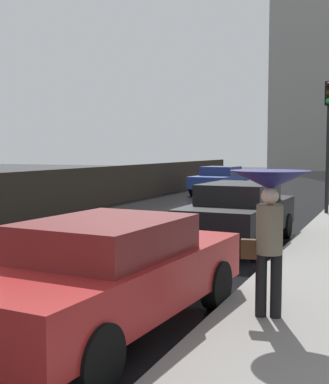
{
  "coord_description": "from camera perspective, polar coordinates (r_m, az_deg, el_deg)",
  "views": [
    {
      "loc": [
        6.0,
        -3.9,
        2.19
      ],
      "look_at": [
        1.82,
        5.89,
        1.33
      ],
      "focal_mm": 49.21,
      "sensor_mm": 36.0,
      "label": 1
    }
  ],
  "objects": [
    {
      "name": "car_blue_near_kerb",
      "position": [
        26.18,
        5.97,
        1.36
      ],
      "size": [
        2.08,
        3.98,
        1.35
      ],
      "rotation": [
        0.0,
        0.0,
        3.09
      ],
      "color": "navy",
      "rests_on": "ground"
    },
    {
      "name": "car_red_far_ahead",
      "position": [
        6.36,
        -5.95,
        -8.7
      ],
      "size": [
        2.03,
        4.5,
        1.38
      ],
      "rotation": [
        0.0,
        0.0,
        -0.07
      ],
      "color": "maroon",
      "rests_on": "ground"
    },
    {
      "name": "distant_tower",
      "position": [
        61.11,
        16.03,
        16.83
      ],
      "size": [
        10.61,
        9.42,
        34.32
      ],
      "color": "#9E9993",
      "rests_on": "ground"
    },
    {
      "name": "car_black_mid_road",
      "position": [
        12.21,
        8.12,
        -2.24
      ],
      "size": [
        1.84,
        4.39,
        1.43
      ],
      "rotation": [
        0.0,
        0.0,
        -0.02
      ],
      "color": "black",
      "rests_on": "ground"
    },
    {
      "name": "traffic_light",
      "position": [
        17.72,
        17.35,
        7.24
      ],
      "size": [
        0.26,
        0.39,
        4.2
      ],
      "color": "black",
      "rests_on": "sidewalk_strip"
    },
    {
      "name": "pedestrian_with_umbrella_near",
      "position": [
        6.48,
        11.32,
        -0.99
      ],
      "size": [
        0.97,
        0.97,
        1.8
      ],
      "rotation": [
        0.0,
        0.0,
        3.3
      ],
      "color": "black",
      "rests_on": "sidewalk_strip"
    }
  ]
}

